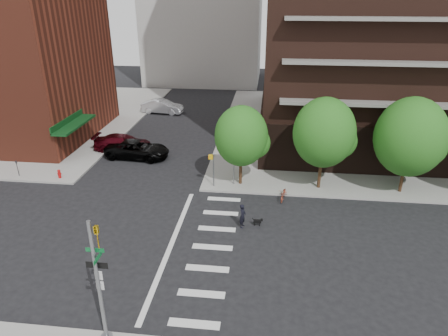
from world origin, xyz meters
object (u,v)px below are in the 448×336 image
(traffic_signal, at_px, (101,294))
(parked_car_maroon, at_px, (123,143))
(parked_car_silver, at_px, (162,107))
(dog_walker, at_px, (243,216))
(fire_hydrant, at_px, (59,173))
(parked_car_black, at_px, (137,149))
(scooter, at_px, (284,194))

(traffic_signal, height_order, parked_car_maroon, traffic_signal)
(parked_car_maroon, distance_m, parked_car_silver, 12.94)
(parked_car_maroon, relative_size, dog_walker, 3.37)
(fire_hydrant, relative_size, dog_walker, 0.45)
(parked_car_silver, bearing_deg, fire_hydrant, 175.68)
(fire_hydrant, height_order, parked_car_black, parked_car_black)
(parked_car_silver, relative_size, dog_walker, 3.15)
(traffic_signal, relative_size, parked_car_maroon, 1.10)
(traffic_signal, distance_m, fire_hydrant, 18.42)
(fire_hydrant, relative_size, scooter, 0.44)
(parked_car_black, xyz_separation_m, scooter, (13.00, -6.54, -0.36))
(fire_hydrant, bearing_deg, parked_car_black, 47.52)
(parked_car_silver, xyz_separation_m, dog_walker, (11.72, -24.91, -0.03))
(parked_car_black, distance_m, scooter, 14.56)
(traffic_signal, xyz_separation_m, fire_hydrant, (-10.03, 15.29, -2.15))
(fire_hydrant, xyz_separation_m, parked_car_black, (4.80, 5.24, 0.24))
(scooter, bearing_deg, traffic_signal, -107.60)
(parked_car_black, bearing_deg, parked_car_maroon, 57.22)
(parked_car_black, height_order, parked_car_silver, parked_car_silver)
(parked_car_black, bearing_deg, fire_hydrant, 142.30)
(parked_car_black, xyz_separation_m, parked_car_maroon, (-1.82, 1.40, -0.00))
(parked_car_silver, height_order, dog_walker, parked_car_silver)
(dog_walker, bearing_deg, traffic_signal, 165.01)
(scooter, bearing_deg, parked_car_silver, 136.06)
(parked_car_maroon, distance_m, dog_walker, 17.05)
(traffic_signal, height_order, scooter, traffic_signal)
(fire_hydrant, distance_m, dog_walker, 16.02)
(parked_car_maroon, height_order, parked_car_silver, parked_car_silver)
(traffic_signal, xyz_separation_m, dog_walker, (5.07, 9.96, -1.89))
(fire_hydrant, relative_size, parked_car_maroon, 0.13)
(traffic_signal, relative_size, parked_car_silver, 1.18)
(traffic_signal, relative_size, dog_walker, 3.70)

